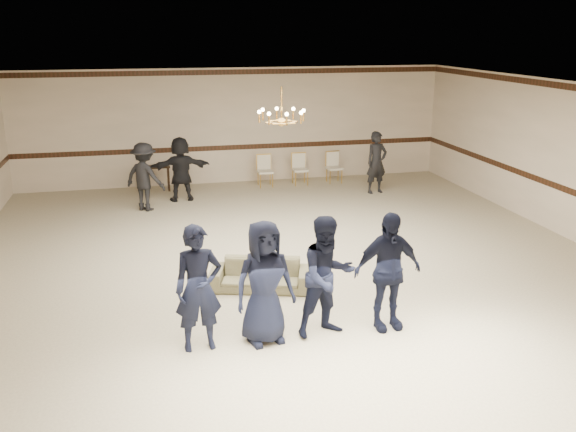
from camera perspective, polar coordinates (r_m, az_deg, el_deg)
The scene contains 16 objects.
room at distance 10.90m, azimuth 0.57°, elevation 2.92°, with size 12.01×14.01×3.21m.
chair_rail at distance 17.74m, azimuth -4.84°, elevation 6.29°, with size 12.00×0.02×0.14m, color #381C10.
crown_molding at distance 17.48m, azimuth -5.01°, elevation 13.01°, with size 12.00×0.02×0.14m, color #381C10.
chandelier at distance 11.63m, azimuth -0.60°, elevation 10.19°, with size 0.94×0.94×0.89m, color gold, non-canonical shape.
boy_a at distance 8.46m, azimuth -8.21°, elevation -6.58°, with size 0.64×0.42×1.76m, color black.
boy_b at distance 8.57m, azimuth -2.18°, elevation -6.10°, with size 0.86×0.56×1.76m, color black.
boy_c at distance 8.77m, azimuth 3.62°, elevation -5.57°, with size 0.85×0.67×1.76m, color black.
boy_d at distance 9.06m, azimuth 9.11°, elevation -5.02°, with size 1.03×0.43×1.76m, color black.
settee at distance 10.50m, azimuth -2.50°, elevation -5.41°, with size 1.68×0.66×0.49m, color #7E7D54.
adult_left at distance 15.26m, azimuth -13.01°, elevation 3.52°, with size 1.06×0.61×1.64m, color black.
adult_mid at distance 15.97m, azimuth -9.80°, elevation 4.28°, with size 1.52×0.49×1.64m, color black.
adult_right at distance 16.66m, azimuth 8.12°, elevation 4.88°, with size 0.60×0.39×1.64m, color black.
banquet_chair_left at distance 17.25m, azimuth -2.10°, elevation 4.12°, with size 0.42×0.42×0.86m, color beige, non-canonical shape.
banquet_chair_mid at distance 17.47m, azimuth 1.12°, elevation 4.29°, with size 0.42×0.42×0.86m, color beige, non-canonical shape.
banquet_chair_right at distance 17.74m, azimuth 4.27°, elevation 4.44°, with size 0.42×0.42×0.86m, color beige, non-canonical shape.
console_table at distance 17.16m, azimuth -12.12°, elevation 3.39°, with size 0.82×0.35×0.69m, color black.
Camera 1 is at (-2.52, -10.27, 4.21)m, focal length 38.79 mm.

